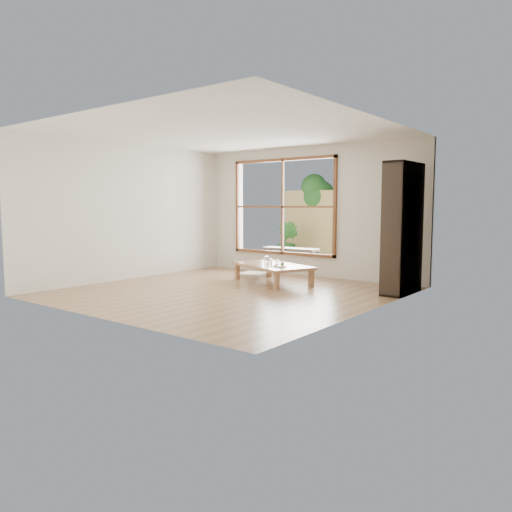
{
  "coord_description": "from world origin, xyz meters",
  "views": [
    {
      "loc": [
        5.36,
        -6.2,
        1.43
      ],
      "look_at": [
        0.07,
        0.63,
        0.55
      ],
      "focal_mm": 35.0,
      "sensor_mm": 36.0,
      "label": 1
    }
  ],
  "objects_px": {
    "bookshelf": "(403,229)",
    "garden_bench": "(290,250)",
    "low_table": "(273,267)",
    "food_tray": "(279,266)"
  },
  "relations": [
    {
      "from": "bookshelf",
      "to": "garden_bench",
      "type": "relative_size",
      "value": 1.56
    },
    {
      "from": "food_tray",
      "to": "garden_bench",
      "type": "height_order",
      "value": "garden_bench"
    },
    {
      "from": "bookshelf",
      "to": "garden_bench",
      "type": "xyz_separation_m",
      "value": [
        -3.37,
        1.79,
        -0.67
      ]
    },
    {
      "from": "low_table",
      "to": "bookshelf",
      "type": "relative_size",
      "value": 0.84
    },
    {
      "from": "bookshelf",
      "to": "garden_bench",
      "type": "bearing_deg",
      "value": 151.99
    },
    {
      "from": "low_table",
      "to": "food_tray",
      "type": "distance_m",
      "value": 0.38
    },
    {
      "from": "bookshelf",
      "to": "garden_bench",
      "type": "height_order",
      "value": "bookshelf"
    },
    {
      "from": "garden_bench",
      "to": "bookshelf",
      "type": "bearing_deg",
      "value": -31.47
    },
    {
      "from": "low_table",
      "to": "garden_bench",
      "type": "bearing_deg",
      "value": 138.01
    },
    {
      "from": "bookshelf",
      "to": "garden_bench",
      "type": "distance_m",
      "value": 3.88
    }
  ]
}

